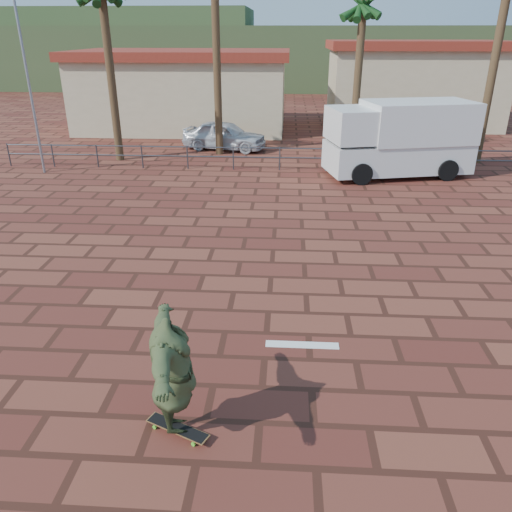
{
  "coord_description": "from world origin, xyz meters",
  "views": [
    {
      "loc": [
        0.32,
        -9.25,
        5.48
      ],
      "look_at": [
        -0.33,
        1.12,
        0.8
      ],
      "focal_mm": 35.0,
      "sensor_mm": 36.0,
      "label": 1
    }
  ],
  "objects_px": {
    "campervan": "(400,137)",
    "car_silver": "(225,135)",
    "skateboarder": "(173,375)",
    "car_white": "(392,147)",
    "longboard": "(178,428)"
  },
  "relations": [
    {
      "from": "campervan",
      "to": "car_silver",
      "type": "height_order",
      "value": "campervan"
    },
    {
      "from": "skateboarder",
      "to": "campervan",
      "type": "height_order",
      "value": "campervan"
    },
    {
      "from": "campervan",
      "to": "car_white",
      "type": "xyz_separation_m",
      "value": [
        0.17,
        2.1,
        -0.83
      ]
    },
    {
      "from": "longboard",
      "to": "car_white",
      "type": "distance_m",
      "value": 18.33
    },
    {
      "from": "car_silver",
      "to": "skateboarder",
      "type": "bearing_deg",
      "value": -161.86
    },
    {
      "from": "car_silver",
      "to": "car_white",
      "type": "height_order",
      "value": "car_white"
    },
    {
      "from": "campervan",
      "to": "car_silver",
      "type": "xyz_separation_m",
      "value": [
        -7.74,
        4.49,
        -0.85
      ]
    },
    {
      "from": "car_white",
      "to": "skateboarder",
      "type": "bearing_deg",
      "value": 177.1
    },
    {
      "from": "car_white",
      "to": "car_silver",
      "type": "bearing_deg",
      "value": 90.23
    },
    {
      "from": "skateboarder",
      "to": "longboard",
      "type": "bearing_deg",
      "value": 130.41
    },
    {
      "from": "longboard",
      "to": "skateboarder",
      "type": "xyz_separation_m",
      "value": [
        0.0,
        0.0,
        0.97
      ]
    },
    {
      "from": "longboard",
      "to": "campervan",
      "type": "relative_size",
      "value": 0.17
    },
    {
      "from": "skateboarder",
      "to": "car_white",
      "type": "distance_m",
      "value": 18.33
    },
    {
      "from": "longboard",
      "to": "car_white",
      "type": "relative_size",
      "value": 0.23
    },
    {
      "from": "longboard",
      "to": "car_silver",
      "type": "relative_size",
      "value": 0.25
    }
  ]
}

